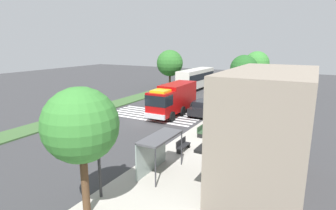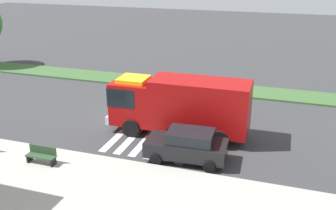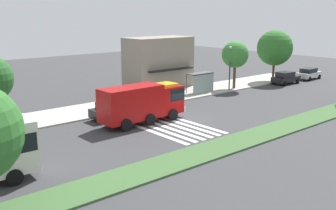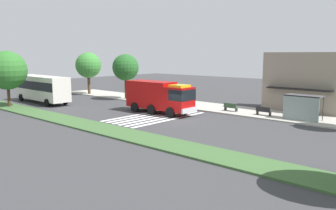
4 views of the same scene
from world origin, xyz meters
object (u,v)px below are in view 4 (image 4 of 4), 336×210
Objects in this scene: sidewalk_tree_far_west at (88,65)px; sidewalk_tree_west at (126,68)px; median_tree_far_west at (7,70)px; fire_truck at (160,96)px; bench_west_of_shelter at (231,107)px; parked_car_west at (168,101)px; bench_near_shelter at (263,111)px; transit_bus at (42,87)px; bus_stop_shelter at (302,103)px; fire_hydrant at (131,97)px.

sidewalk_tree_far_west is 1.04× the size of sidewalk_tree_west.
sidewalk_tree_far_west is at bearing 104.90° from median_tree_far_west.
sidewalk_tree_west is at bearing 0.00° from sidewalk_tree_far_west.
fire_truck reaches higher than bench_west_of_shelter.
parked_car_west reaches higher than bench_near_shelter.
sidewalk_tree_west is at bearing -120.29° from transit_bus.
median_tree_far_west reaches higher than sidewalk_tree_west.
median_tree_far_west is (-30.55, -15.40, 2.74)m from bus_stop_shelter.
fire_truck is at bearing 29.06° from median_tree_far_west.
parked_car_west is 0.64× the size of median_tree_far_west.
bench_west_of_shelter is 27.55m from median_tree_far_west.
bench_near_shelter is (-4.00, -0.03, -1.30)m from bus_stop_shelter.
parked_car_west is at bearing -12.15° from sidewalk_tree_west.
transit_bus is at bearing -155.78° from bench_west_of_shelter.
sidewalk_tree_west reaches higher than bench_west_of_shelter.
fire_truck is at bearing -132.89° from bench_west_of_shelter.
bench_west_of_shelter is 0.23× the size of median_tree_far_west.
bus_stop_shelter is at bearing 22.92° from fire_truck.
bus_stop_shelter is at bearing 1.17° from sidewalk_tree_far_west.
parked_car_west is 2.74× the size of bench_west_of_shelter.
bench_near_shelter is 0.23× the size of median_tree_far_west.
fire_truck is 19.64m from median_tree_far_west.
median_tree_far_west is at bearing -149.94° from bench_near_shelter.
transit_bus is at bearing -72.81° from sidewalk_tree_far_west.
parked_car_west is at bearing -165.48° from bench_near_shelter.
fire_truck reaches higher than parked_car_west.
bench_near_shelter is 19.65m from fire_hydrant.
bus_stop_shelter reaches higher than bench_west_of_shelter.
parked_car_west is at bearing -6.49° from sidewalk_tree_far_west.
fire_truck is 11.24m from fire_hydrant.
fire_hydrant is (-23.62, -1.20, -1.40)m from bus_stop_shelter.
sidewalk_tree_west is (-10.23, 2.20, 3.80)m from parked_car_west.
fire_truck is 21.76m from sidewalk_tree_far_west.
fire_truck is 1.25× the size of median_tree_far_west.
fire_truck is at bearing -148.20° from bench_near_shelter.
median_tree_far_west is at bearing -145.68° from bench_west_of_shelter.
bench_near_shelter is at bearing -179.53° from bus_stop_shelter.
fire_truck is at bearing -164.10° from transit_bus.
bench_west_of_shelter is 15.62m from fire_hydrant.
sidewalk_tree_west is 9.27× the size of fire_hydrant.
transit_bus is at bearing -166.37° from fire_truck.
median_tree_far_west is at bearing -116.02° from fire_hydrant.
fire_truck is 1.27× the size of sidewalk_tree_far_west.
sidewalk_tree_west reaches higher than fire_hydrant.
parked_car_west is 11.46m from bench_near_shelter.
fire_truck is 0.79× the size of transit_bus.
sidewalk_tree_far_west is (-3.04, 9.84, 2.64)m from transit_bus.
sidewalk_tree_far_west reaches higher than parked_car_west.
sidewalk_tree_west is at bearing 70.42° from median_tree_far_west.
transit_bus reaches higher than parked_car_west.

